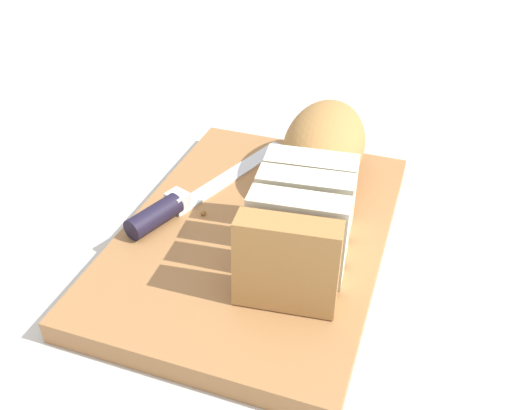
% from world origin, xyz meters
% --- Properties ---
extents(ground_plane, '(3.00, 3.00, 0.00)m').
position_xyz_m(ground_plane, '(0.00, 0.00, 0.00)').
color(ground_plane, beige).
extents(cutting_board, '(0.40, 0.28, 0.02)m').
position_xyz_m(cutting_board, '(0.00, 0.00, 0.01)').
color(cutting_board, '#9E6B3D').
rests_on(cutting_board, ground_plane).
extents(bread_loaf, '(0.34, 0.13, 0.09)m').
position_xyz_m(bread_loaf, '(-0.06, 0.05, 0.07)').
color(bread_loaf, '#A8753D').
rests_on(bread_loaf, cutting_board).
extents(bread_knife, '(0.25, 0.10, 0.02)m').
position_xyz_m(bread_knife, '(0.01, -0.10, 0.03)').
color(bread_knife, silver).
rests_on(bread_knife, cutting_board).
extents(crumb_near_knife, '(0.01, 0.01, 0.01)m').
position_xyz_m(crumb_near_knife, '(0.00, -0.06, 0.03)').
color(crumb_near_knife, '#996633').
rests_on(crumb_near_knife, cutting_board).
extents(crumb_near_loaf, '(0.01, 0.01, 0.01)m').
position_xyz_m(crumb_near_loaf, '(-0.01, 0.04, 0.03)').
color(crumb_near_loaf, '#996633').
rests_on(crumb_near_loaf, cutting_board).
extents(crumb_stray_left, '(0.00, 0.00, 0.00)m').
position_xyz_m(crumb_stray_left, '(-0.02, 0.07, 0.03)').
color(crumb_stray_left, '#996633').
rests_on(crumb_stray_left, cutting_board).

